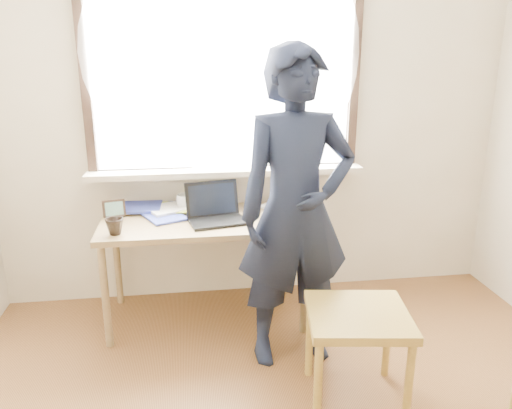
{
  "coord_description": "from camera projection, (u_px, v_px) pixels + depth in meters",
  "views": [
    {
      "loc": [
        -0.46,
        -1.38,
        1.71
      ],
      "look_at": [
        -0.13,
        0.95,
        0.98
      ],
      "focal_mm": 35.0,
      "sensor_mm": 36.0,
      "label": 1
    }
  ],
  "objects": [
    {
      "name": "room_shell",
      "position": [
        325.0,
        75.0,
        1.58
      ],
      "size": [
        3.52,
        4.02,
        2.61
      ],
      "color": "beige",
      "rests_on": "ground"
    },
    {
      "name": "desk",
      "position": [
        204.0,
        229.0,
        3.18
      ],
      "size": [
        1.29,
        0.64,
        0.69
      ],
      "color": "olive",
      "rests_on": "ground"
    },
    {
      "name": "laptop",
      "position": [
        215.0,
        212.0,
        3.13
      ],
      "size": [
        0.39,
        0.34,
        0.23
      ],
      "color": "black",
      "rests_on": "desk"
    },
    {
      "name": "mug_white",
      "position": [
        186.0,
        202.0,
        3.34
      ],
      "size": [
        0.16,
        0.16,
        0.1
      ],
      "primitive_type": "imported",
      "rotation": [
        0.0,
        0.0,
        0.22
      ],
      "color": "white",
      "rests_on": "desk"
    },
    {
      "name": "mug_dark",
      "position": [
        115.0,
        226.0,
        2.88
      ],
      "size": [
        0.11,
        0.11,
        0.1
      ],
      "primitive_type": "imported",
      "rotation": [
        0.0,
        0.0,
        0.06
      ],
      "color": "black",
      "rests_on": "desk"
    },
    {
      "name": "mouse",
      "position": [
        281.0,
        218.0,
        3.13
      ],
      "size": [
        0.09,
        0.06,
        0.04
      ],
      "primitive_type": "ellipsoid",
      "color": "black",
      "rests_on": "desk"
    },
    {
      "name": "desk_clutter",
      "position": [
        164.0,
        208.0,
        3.31
      ],
      "size": [
        0.69,
        0.55,
        0.04
      ],
      "color": "white",
      "rests_on": "desk"
    },
    {
      "name": "book_a",
      "position": [
        134.0,
        208.0,
        3.35
      ],
      "size": [
        0.27,
        0.31,
        0.02
      ],
      "primitive_type": "imported",
      "rotation": [
        0.0,
        0.0,
        0.34
      ],
      "color": "white",
      "rests_on": "desk"
    },
    {
      "name": "book_b",
      "position": [
        268.0,
        203.0,
        3.47
      ],
      "size": [
        0.28,
        0.28,
        0.02
      ],
      "primitive_type": "imported",
      "rotation": [
        0.0,
        0.0,
        -0.76
      ],
      "color": "white",
      "rests_on": "desk"
    },
    {
      "name": "picture_frame",
      "position": [
        114.0,
        210.0,
        3.17
      ],
      "size": [
        0.14,
        0.05,
        0.11
      ],
      "color": "black",
      "rests_on": "desk"
    },
    {
      "name": "work_chair",
      "position": [
        358.0,
        326.0,
        2.44
      ],
      "size": [
        0.55,
        0.53,
        0.5
      ],
      "color": "olive",
      "rests_on": "ground"
    },
    {
      "name": "person",
      "position": [
        296.0,
        211.0,
        2.69
      ],
      "size": [
        0.68,
        0.47,
        1.76
      ],
      "primitive_type": "imported",
      "rotation": [
        0.0,
        0.0,
        0.08
      ],
      "color": "black",
      "rests_on": "ground"
    }
  ]
}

